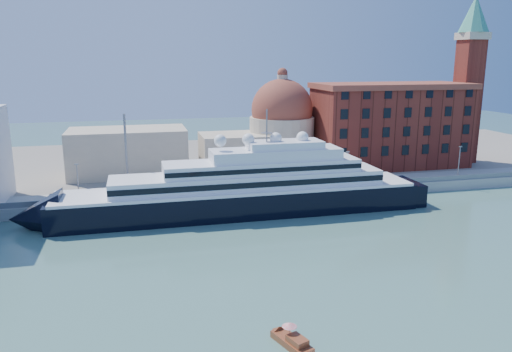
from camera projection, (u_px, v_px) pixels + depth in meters
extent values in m
plane|color=#386258|center=(254.00, 255.00, 82.29)|extent=(400.00, 400.00, 0.00)
cube|color=gray|center=(219.00, 195.00, 114.17)|extent=(180.00, 10.00, 2.50)
cube|color=slate|center=(197.00, 162.00, 153.02)|extent=(260.00, 72.00, 2.00)
cube|color=slate|center=(222.00, 192.00, 109.49)|extent=(180.00, 0.10, 1.20)
cube|color=black|center=(240.00, 204.00, 104.14)|extent=(75.49, 11.61, 6.29)
cone|color=black|center=(36.00, 218.00, 94.98)|extent=(9.68, 11.61, 11.61)
cube|color=black|center=(402.00, 194.00, 112.89)|extent=(5.81, 10.65, 5.81)
cube|color=white|center=(239.00, 188.00, 103.37)|extent=(73.55, 11.81, 0.58)
cube|color=white|center=(248.00, 180.00, 103.42)|extent=(56.13, 9.68, 2.90)
cube|color=black|center=(254.00, 185.00, 98.84)|extent=(56.13, 0.15, 1.16)
cube|color=white|center=(262.00, 166.00, 103.47)|extent=(40.65, 8.71, 2.52)
cube|color=white|center=(276.00, 154.00, 103.59)|extent=(27.10, 7.74, 2.32)
cube|color=white|center=(285.00, 145.00, 103.60)|extent=(15.48, 6.77, 1.55)
cylinder|color=slate|center=(267.00, 126.00, 101.78)|extent=(0.29, 0.29, 6.77)
sphere|color=white|center=(220.00, 141.00, 100.16)|extent=(2.52, 2.52, 2.52)
sphere|color=white|center=(248.00, 139.00, 101.50)|extent=(2.52, 2.52, 2.52)
sphere|color=white|center=(276.00, 138.00, 102.84)|extent=(2.52, 2.52, 2.52)
sphere|color=white|center=(302.00, 137.00, 104.18)|extent=(2.52, 2.52, 2.52)
cube|color=maroon|center=(292.00, 343.00, 56.20)|extent=(3.77, 6.09, 0.96)
cube|color=maroon|center=(297.00, 341.00, 55.23)|extent=(2.26, 2.79, 0.77)
cylinder|color=slate|center=(289.00, 332.00, 56.32)|extent=(0.06, 0.06, 1.54)
cone|color=red|center=(290.00, 325.00, 56.12)|extent=(1.73, 1.73, 0.39)
cube|color=maroon|center=(390.00, 127.00, 140.53)|extent=(42.00, 18.00, 22.00)
cube|color=brown|center=(392.00, 86.00, 137.91)|extent=(43.00, 19.00, 1.50)
cube|color=maroon|center=(466.00, 102.00, 144.59)|extent=(6.00, 6.00, 35.00)
cube|color=beige|center=(473.00, 36.00, 140.38)|extent=(7.00, 7.00, 2.00)
cone|color=teal|center=(475.00, 14.00, 139.01)|extent=(8.40, 8.40, 10.00)
cylinder|color=beige|center=(282.00, 142.00, 140.19)|extent=(18.00, 18.00, 14.00)
sphere|color=brown|center=(282.00, 110.00, 138.14)|extent=(17.00, 17.00, 17.00)
cylinder|color=beige|center=(282.00, 80.00, 136.32)|extent=(3.00, 3.00, 3.00)
cube|color=beige|center=(234.00, 152.00, 135.52)|extent=(18.00, 14.00, 10.00)
cube|color=beige|center=(128.00, 152.00, 130.72)|extent=(30.00, 16.00, 12.00)
cylinder|color=slate|center=(78.00, 184.00, 103.21)|extent=(0.24, 0.24, 8.00)
cube|color=slate|center=(76.00, 164.00, 102.28)|extent=(0.80, 0.30, 0.25)
cylinder|color=slate|center=(221.00, 176.00, 110.14)|extent=(0.24, 0.24, 8.00)
cube|color=slate|center=(221.00, 158.00, 109.21)|extent=(0.80, 0.30, 0.25)
cylinder|color=slate|center=(347.00, 169.00, 117.06)|extent=(0.24, 0.24, 8.00)
cube|color=slate|center=(348.00, 152.00, 116.13)|extent=(0.80, 0.30, 0.25)
cylinder|color=slate|center=(459.00, 163.00, 123.98)|extent=(0.24, 0.24, 8.00)
cube|color=slate|center=(460.00, 147.00, 123.05)|extent=(0.80, 0.30, 0.25)
cylinder|color=slate|center=(126.00, 156.00, 106.28)|extent=(0.50, 0.50, 18.00)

